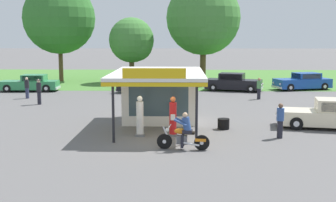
% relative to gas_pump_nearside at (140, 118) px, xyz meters
% --- Properties ---
extents(ground_plane, '(300.00, 300.00, 0.00)m').
position_rel_gas_pump_nearside_xyz_m(ground_plane, '(0.77, -0.87, -0.87)').
color(ground_plane, '#5B5959').
extents(grass_verge_strip, '(120.00, 24.00, 0.01)m').
position_rel_gas_pump_nearside_xyz_m(grass_verge_strip, '(0.77, 29.13, -0.87)').
color(grass_verge_strip, '#477A33').
rests_on(grass_verge_strip, ground).
extents(service_station_kiosk, '(4.58, 7.28, 3.34)m').
position_rel_gas_pump_nearside_xyz_m(service_station_kiosk, '(0.78, 3.22, 0.84)').
color(service_station_kiosk, silver).
rests_on(service_station_kiosk, ground).
extents(gas_pump_nearside, '(0.44, 0.44, 1.91)m').
position_rel_gas_pump_nearside_xyz_m(gas_pump_nearside, '(0.00, 0.00, 0.00)').
color(gas_pump_nearside, slate).
rests_on(gas_pump_nearside, ground).
extents(gas_pump_offside, '(0.44, 0.44, 1.88)m').
position_rel_gas_pump_nearside_xyz_m(gas_pump_offside, '(1.56, -0.00, -0.01)').
color(gas_pump_offside, slate).
rests_on(gas_pump_offside, ground).
extents(motorcycle_with_rider, '(2.20, 0.70, 1.58)m').
position_rel_gas_pump_nearside_xyz_m(motorcycle_with_rider, '(2.06, -2.50, -0.22)').
color(motorcycle_with_rider, black).
rests_on(motorcycle_with_rider, ground).
extents(featured_classic_sedan, '(5.74, 2.74, 1.51)m').
position_rel_gas_pump_nearside_xyz_m(featured_classic_sedan, '(9.75, 1.95, -0.19)').
color(featured_classic_sedan, beige).
rests_on(featured_classic_sedan, ground).
extents(parked_car_back_row_centre_right, '(5.11, 2.05, 1.43)m').
position_rel_gas_pump_nearside_xyz_m(parked_car_back_row_centre_right, '(-10.94, 16.73, -0.22)').
color(parked_car_back_row_centre_right, '#2D844C').
rests_on(parked_car_back_row_centre_right, ground).
extents(parked_car_back_row_far_right, '(5.18, 3.10, 1.53)m').
position_rel_gas_pump_nearside_xyz_m(parked_car_back_row_far_right, '(6.53, 17.42, -0.17)').
color(parked_car_back_row_far_right, black).
rests_on(parked_car_back_row_far_right, ground).
extents(parked_car_back_row_centre_left, '(5.34, 3.12, 1.49)m').
position_rel_gas_pump_nearside_xyz_m(parked_car_back_row_centre_left, '(12.79, 18.43, -0.18)').
color(parked_car_back_row_centre_left, '#19479E').
rests_on(parked_car_back_row_centre_left, ground).
extents(parked_car_back_row_centre, '(5.28, 3.17, 1.62)m').
position_rel_gas_pump_nearside_xyz_m(parked_car_back_row_centre, '(-0.73, 15.62, -0.13)').
color(parked_car_back_row_centre, black).
rests_on(parked_car_back_row_centre, ground).
extents(bystander_strolling_foreground, '(0.34, 0.34, 1.61)m').
position_rel_gas_pump_nearside_xyz_m(bystander_strolling_foreground, '(7.83, 12.33, -0.02)').
color(bystander_strolling_foreground, black).
rests_on(bystander_strolling_foreground, ground).
extents(bystander_leaning_by_kiosk, '(0.34, 0.34, 1.64)m').
position_rel_gas_pump_nearside_xyz_m(bystander_leaning_by_kiosk, '(6.52, -0.33, -0.01)').
color(bystander_leaning_by_kiosk, black).
rests_on(bystander_leaning_by_kiosk, ground).
extents(bystander_admiring_sedan, '(0.34, 0.34, 1.61)m').
position_rel_gas_pump_nearside_xyz_m(bystander_admiring_sedan, '(-9.70, 12.36, -0.03)').
color(bystander_admiring_sedan, '#2D3351').
rests_on(bystander_admiring_sedan, ground).
extents(bystander_standing_back_lot, '(0.38, 0.38, 1.75)m').
position_rel_gas_pump_nearside_xyz_m(bystander_standing_back_lot, '(-7.83, 9.43, 0.07)').
color(bystander_standing_back_lot, black).
rests_on(bystander_standing_back_lot, ground).
extents(tree_oak_far_left, '(4.54, 4.54, 6.57)m').
position_rel_gas_pump_nearside_xyz_m(tree_oak_far_left, '(-2.83, 23.95, 3.28)').
color(tree_oak_far_left, brown).
rests_on(tree_oak_far_left, ground).
extents(tree_oak_right, '(7.47, 7.47, 10.25)m').
position_rel_gas_pump_nearside_xyz_m(tree_oak_right, '(4.34, 24.17, 5.44)').
color(tree_oak_right, brown).
rests_on(tree_oak_right, ground).
extents(tree_oak_centre, '(7.38, 7.38, 10.22)m').
position_rel_gas_pump_nearside_xyz_m(tree_oak_centre, '(-10.53, 25.15, 5.66)').
color(tree_oak_centre, brown).
rests_on(tree_oak_centre, ground).
extents(spare_tire_stack, '(0.60, 0.60, 0.54)m').
position_rel_gas_pump_nearside_xyz_m(spare_tire_stack, '(4.11, 1.61, -0.60)').
color(spare_tire_stack, black).
rests_on(spare_tire_stack, ground).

